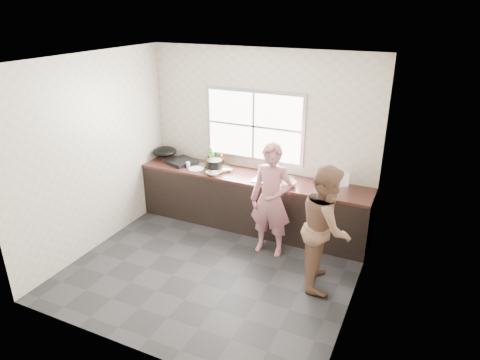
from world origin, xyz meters
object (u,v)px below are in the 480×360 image
at_px(burner, 181,162).
at_px(dish_rack, 332,179).
at_px(pot_lid_left, 191,161).
at_px(plate_food, 196,169).
at_px(bowl_held, 261,182).
at_px(bottle_green, 211,155).
at_px(bowl_mince, 214,173).
at_px(black_pot, 214,165).
at_px(pot_lid_right, 203,166).
at_px(woman, 271,204).
at_px(bottle_brown_tall, 222,161).
at_px(bowl_crabs, 288,184).
at_px(glass_jar, 188,165).
at_px(wok, 165,152).
at_px(person_side, 326,227).
at_px(cutting_board, 219,169).
at_px(bottle_brown_short, 209,161).

relative_size(burner, dish_rack, 0.97).
bearing_deg(pot_lid_left, plate_food, -46.61).
xyz_separation_m(bowl_held, bottle_green, (-1.05, 0.44, 0.12)).
relative_size(bowl_mince, black_pot, 0.90).
bearing_deg(pot_lid_right, pot_lid_left, 163.05).
height_order(woman, bottle_brown_tall, woman).
xyz_separation_m(dish_rack, pot_lid_right, (-2.08, 0.06, -0.15)).
bearing_deg(bowl_crabs, pot_lid_left, 170.97).
bearing_deg(dish_rack, bottle_brown_tall, 153.69).
distance_m(bowl_mince, bowl_held, 0.77).
height_order(bowl_crabs, pot_lid_left, bowl_crabs).
relative_size(bottle_green, glass_jar, 3.38).
distance_m(bottle_brown_tall, dish_rack, 1.83).
bearing_deg(pot_lid_right, woman, -23.70).
bearing_deg(dish_rack, bowl_held, 171.72).
relative_size(black_pot, bottle_green, 0.82).
bearing_deg(bowl_mince, wok, 165.07).
relative_size(person_side, burner, 3.93).
relative_size(cutting_board, black_pot, 1.49).
bearing_deg(plate_food, burner, 157.42).
xyz_separation_m(bowl_mince, burner, (-0.71, 0.22, 0.00)).
bearing_deg(glass_jar, bottle_brown_short, 32.83).
relative_size(bottle_brown_tall, wok, 0.45).
distance_m(bottle_brown_short, wok, 0.83).
bearing_deg(bottle_brown_short, person_side, -25.69).
bearing_deg(bottle_green, bowl_mince, -58.40).
distance_m(black_pot, plate_food, 0.30).
bearing_deg(black_pot, bowl_mince, -66.94).
bearing_deg(glass_jar, bottle_green, 53.27).
relative_size(cutting_board, bottle_green, 1.23).
xyz_separation_m(plate_food, pot_lid_left, (-0.26, 0.28, -0.00)).
bearing_deg(wok, person_side, -19.00).
xyz_separation_m(woman, bowl_mince, (-1.07, 0.35, 0.14)).
relative_size(pot_lid_left, pot_lid_right, 0.82).
bearing_deg(cutting_board, bowl_crabs, -6.45).
relative_size(wok, pot_lid_right, 1.42).
relative_size(glass_jar, wok, 0.22).
xyz_separation_m(black_pot, plate_food, (-0.28, -0.09, -0.08)).
height_order(black_pot, bottle_brown_tall, bottle_brown_tall).
height_order(bowl_crabs, dish_rack, dish_rack).
height_order(bowl_mince, bowl_held, same).
bearing_deg(bowl_mince, glass_jar, 167.85).
bearing_deg(dish_rack, plate_food, 163.51).
bearing_deg(burner, plate_food, -22.58).
height_order(bottle_brown_tall, wok, wok).
relative_size(woman, dish_rack, 3.64).
xyz_separation_m(bowl_held, burner, (-1.49, 0.22, 0.00)).
xyz_separation_m(cutting_board, black_pot, (-0.05, -0.04, 0.07)).
xyz_separation_m(cutting_board, glass_jar, (-0.49, -0.09, 0.03)).
relative_size(plate_food, glass_jar, 2.69).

